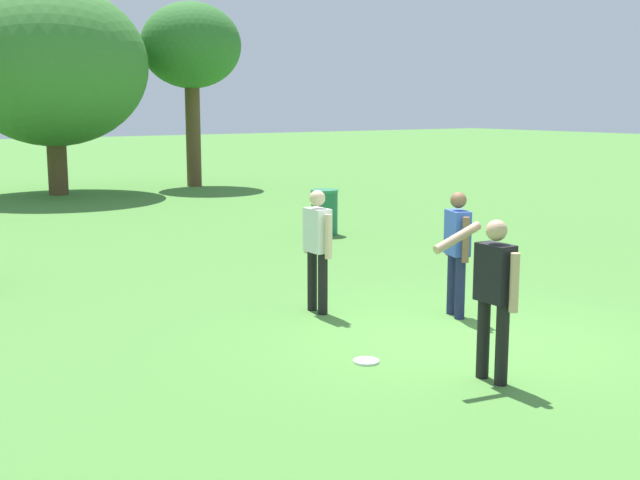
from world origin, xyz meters
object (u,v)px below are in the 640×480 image
tree_far_right (52,66)px  trash_can_beside_table (324,212)px  person_bystander (457,246)px  tree_slender_mid (191,48)px  person_catcher (317,243)px  person_thrower (493,288)px  frisbee (366,361)px

tree_far_right → trash_can_beside_table: bearing=-77.7°
person_bystander → tree_far_right: bearing=89.9°
tree_far_right → tree_slender_mid: tree_far_right is taller
person_catcher → person_thrower: bearing=-91.7°
person_catcher → frisbee: person_catcher is taller
person_catcher → tree_slender_mid: size_ratio=0.27×
frisbee → trash_can_beside_table: bearing=58.4°
person_catcher → person_bystander: bearing=-41.0°
person_bystander → tree_slender_mid: tree_slender_mid is taller
tree_slender_mid → frisbee: bearing=-110.2°
person_thrower → tree_slender_mid: tree_slender_mid is taller
person_thrower → trash_can_beside_table: size_ratio=1.71×
person_thrower → trash_can_beside_table: person_thrower is taller
person_thrower → frisbee: person_thrower is taller
person_bystander → frisbee: (-2.14, -0.87, -0.93)m
person_thrower → trash_can_beside_table: 9.40m
person_bystander → trash_can_beside_table: person_bystander is taller
trash_can_beside_table → person_catcher: bearing=-125.4°
person_bystander → trash_can_beside_table: 6.95m
person_catcher → person_bystander: 1.82m
person_bystander → frisbee: size_ratio=5.85×
frisbee → tree_far_right: bearing=83.3°
person_catcher → trash_can_beside_table: person_catcher is taller
person_catcher → person_bystander: same height
person_bystander → person_thrower: bearing=-125.7°
person_catcher → tree_slender_mid: bearing=69.8°
frisbee → person_thrower: bearing=-60.5°
person_thrower → person_catcher: 3.24m
frisbee → tree_far_right: 18.81m
trash_can_beside_table → person_thrower: bearing=-114.4°
person_thrower → tree_slender_mid: (6.07, 19.48, 3.61)m
tree_far_right → person_thrower: bearing=-94.4°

